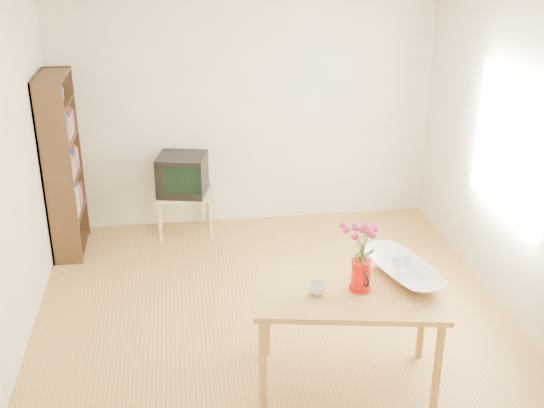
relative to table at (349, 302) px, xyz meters
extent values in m
plane|color=olive|center=(-0.40, 0.72, -0.66)|extent=(4.50, 4.50, 0.00)
plane|color=white|center=(-0.40, 0.72, 1.94)|extent=(4.50, 4.50, 0.00)
plane|color=beige|center=(-0.40, 2.97, 0.64)|extent=(4.00, 0.00, 4.00)
plane|color=beige|center=(-0.40, -1.53, 0.64)|extent=(4.00, 0.00, 4.00)
plane|color=beige|center=(-2.40, 0.72, 0.64)|extent=(0.00, 4.50, 4.50)
plane|color=beige|center=(1.60, 0.72, 0.64)|extent=(0.00, 4.50, 4.50)
plane|color=white|center=(1.58, 1.02, 0.74)|extent=(0.00, 1.30, 1.30)
cube|color=#A87B39|center=(0.00, 0.00, 0.07)|extent=(1.41, 0.96, 0.04)
cylinder|color=#A87B39|center=(-0.63, -0.20, -0.30)|extent=(0.06, 0.06, 0.71)
cylinder|color=#A87B39|center=(0.52, -0.41, -0.30)|extent=(0.06, 0.06, 0.71)
cylinder|color=#A87B39|center=(-0.52, 0.41, -0.30)|extent=(0.06, 0.06, 0.71)
cylinder|color=#A87B39|center=(0.63, 0.20, -0.30)|extent=(0.06, 0.06, 0.71)
cube|color=tan|center=(-1.10, 2.69, -0.21)|extent=(0.60, 0.45, 0.03)
cylinder|color=tan|center=(-1.36, 2.50, -0.44)|extent=(0.04, 0.04, 0.43)
cylinder|color=tan|center=(-0.84, 2.50, -0.44)|extent=(0.04, 0.04, 0.43)
cylinder|color=tan|center=(-1.36, 2.87, -0.44)|extent=(0.04, 0.04, 0.43)
cylinder|color=tan|center=(-0.84, 2.87, -0.44)|extent=(0.04, 0.04, 0.43)
cube|color=black|center=(-2.25, 2.13, 0.24)|extent=(0.28, 0.02, 1.80)
cube|color=black|center=(-2.25, 2.81, 0.24)|extent=(0.28, 0.03, 1.80)
cube|color=black|center=(-2.38, 2.47, 0.24)|extent=(0.02, 0.70, 1.80)
cube|color=black|center=(-2.25, 2.47, -0.62)|extent=(0.27, 0.65, 0.02)
cube|color=black|center=(-2.25, 2.47, -0.26)|extent=(0.27, 0.65, 0.02)
cube|color=black|center=(-2.25, 2.47, 0.12)|extent=(0.27, 0.65, 0.02)
cube|color=black|center=(-2.25, 2.47, 0.50)|extent=(0.27, 0.65, 0.02)
cube|color=black|center=(-2.25, 2.47, 0.86)|extent=(0.27, 0.65, 0.02)
cube|color=black|center=(-2.25, 2.47, 1.12)|extent=(0.27, 0.65, 0.02)
cylinder|color=red|center=(0.08, 0.01, 0.20)|extent=(0.13, 0.13, 0.22)
cylinder|color=red|center=(0.08, 0.01, 0.10)|extent=(0.15, 0.15, 0.02)
cylinder|color=red|center=(0.08, 0.01, 0.31)|extent=(0.14, 0.14, 0.01)
cone|color=red|center=(0.07, -0.05, 0.29)|extent=(0.05, 0.07, 0.06)
torus|color=black|center=(0.09, 0.09, 0.21)|extent=(0.03, 0.10, 0.10)
imported|color=white|center=(-0.23, -0.01, 0.14)|extent=(0.12, 0.12, 0.09)
imported|color=white|center=(0.43, 0.18, 0.34)|extent=(0.64, 0.64, 0.49)
imported|color=white|center=(0.39, 0.18, 0.29)|extent=(0.10, 0.10, 0.06)
imported|color=white|center=(0.48, 0.20, 0.29)|extent=(0.09, 0.09, 0.06)
cube|color=black|center=(-1.10, 2.69, 0.01)|extent=(0.56, 0.53, 0.42)
cube|color=black|center=(-1.10, 2.77, 0.03)|extent=(0.38, 0.31, 0.29)
cube|color=black|center=(-1.10, 2.46, 0.03)|extent=(0.37, 0.09, 0.29)
camera|label=1|loc=(-1.11, -3.98, 2.50)|focal=45.00mm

